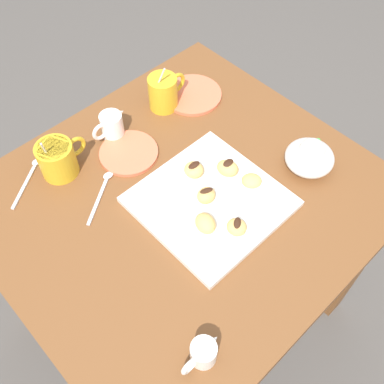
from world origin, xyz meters
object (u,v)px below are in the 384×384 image
object	(u,v)px
chocolate_sauce_pitcher	(203,353)
ice_cream_bowl	(310,156)
dining_table	(184,225)
pastry_plate_square	(210,202)
beignet_5	(205,223)
saucer_coral_right	(192,95)
beignet_0	(237,227)
beignet_4	(194,170)
beignet_1	(252,181)
beignet_3	(206,195)
coffee_mug_mustard_left	(58,158)
saucer_coral_left	(129,153)
cream_pitcher_white	(112,125)
beignet_2	(228,168)
coffee_mug_mustard_right	(164,91)

from	to	relation	value
chocolate_sauce_pitcher	ice_cream_bowl	bearing A→B (deg)	16.65
dining_table	pastry_plate_square	distance (m)	0.16
ice_cream_bowl	pastry_plate_square	bearing A→B (deg)	161.16
dining_table	beignet_5	bearing A→B (deg)	-106.78
ice_cream_bowl	saucer_coral_right	distance (m)	0.40
beignet_0	beignet_4	size ratio (longest dim) A/B	0.94
saucer_coral_right	beignet_1	bearing A→B (deg)	-110.29
beignet_3	beignet_5	size ratio (longest dim) A/B	0.84
ice_cream_bowl	beignet_0	size ratio (longest dim) A/B	2.67
beignet_0	coffee_mug_mustard_left	bearing A→B (deg)	112.93
beignet_0	beignet_3	bearing A→B (deg)	84.33
saucer_coral_left	beignet_4	distance (m)	0.19
ice_cream_bowl	chocolate_sauce_pitcher	distance (m)	0.55
chocolate_sauce_pitcher	beignet_0	size ratio (longest dim) A/B	1.98
beignet_3	beignet_5	distance (m)	0.08
cream_pitcher_white	beignet_2	xyz separation A→B (m)	(0.12, -0.31, -0.00)
beignet_2	beignet_5	world-z (taller)	same
beignet_4	cream_pitcher_white	bearing A→B (deg)	102.04
beignet_1	beignet_4	world-z (taller)	beignet_4
chocolate_sauce_pitcher	saucer_coral_right	bearing A→B (deg)	47.99
beignet_0	beignet_2	bearing A→B (deg)	50.78
beignet_0	beignet_4	xyz separation A→B (m)	(0.04, 0.19, 0.00)
beignet_1	saucer_coral_left	bearing A→B (deg)	116.72
chocolate_sauce_pitcher	beignet_2	xyz separation A→B (m)	(0.36, 0.28, 0.00)
coffee_mug_mustard_left	ice_cream_bowl	world-z (taller)	coffee_mug_mustard_left
ice_cream_bowl	beignet_3	bearing A→B (deg)	160.37
cream_pitcher_white	beignet_1	xyz separation A→B (m)	(0.13, -0.38, -0.01)
ice_cream_bowl	beignet_3	distance (m)	0.29
dining_table	beignet_4	world-z (taller)	beignet_4
chocolate_sauce_pitcher	saucer_coral_left	bearing A→B (deg)	66.16
beignet_3	beignet_4	distance (m)	0.08
ice_cream_bowl	dining_table	bearing A→B (deg)	152.40
beignet_5	dining_table	bearing A→B (deg)	73.22
beignet_1	pastry_plate_square	bearing A→B (deg)	160.82
beignet_1	beignet_4	distance (m)	0.14
coffee_mug_mustard_right	dining_table	bearing A→B (deg)	-123.36
pastry_plate_square	cream_pitcher_white	size ratio (longest dim) A/B	3.04
pastry_plate_square	saucer_coral_right	size ratio (longest dim) A/B	1.86
beignet_1	beignet_4	bearing A→B (deg)	123.53
saucer_coral_left	beignet_0	world-z (taller)	beignet_0
beignet_5	saucer_coral_left	bearing A→B (deg)	86.21
beignet_2	beignet_5	xyz separation A→B (m)	(-0.15, -0.08, -0.00)
cream_pitcher_white	ice_cream_bowl	size ratio (longest dim) A/B	0.84
coffee_mug_mustard_right	beignet_3	size ratio (longest dim) A/B	3.20
cream_pitcher_white	saucer_coral_left	size ratio (longest dim) A/B	0.68
coffee_mug_mustard_left	saucer_coral_right	size ratio (longest dim) A/B	0.82
coffee_mug_mustard_right	beignet_1	bearing A→B (deg)	-96.47
beignet_4	ice_cream_bowl	bearing A→B (deg)	-36.15
saucer_coral_left	dining_table	bearing A→B (deg)	-86.11
coffee_mug_mustard_right	beignet_0	distance (m)	0.47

